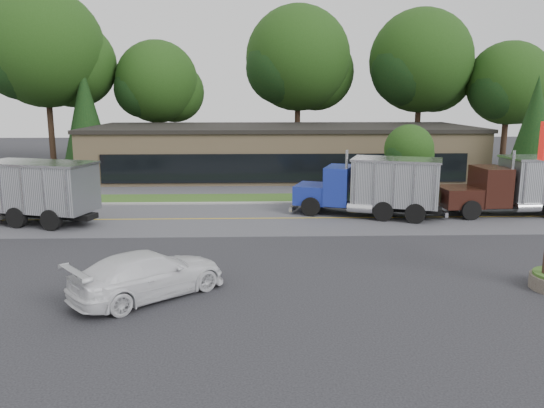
{
  "coord_description": "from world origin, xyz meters",
  "views": [
    {
      "loc": [
        -0.3,
        -20.18,
        6.78
      ],
      "look_at": [
        0.47,
        4.28,
        1.8
      ],
      "focal_mm": 35.0,
      "sensor_mm": 36.0,
      "label": 1
    }
  ],
  "objects": [
    {
      "name": "grass_verge",
      "position": [
        0.0,
        15.0,
        0.0
      ],
      "size": [
        60.0,
        3.4,
        0.03
      ],
      "primitive_type": "cube",
      "color": "#2B4D1A",
      "rests_on": "ground"
    },
    {
      "name": "tree_far_d",
      "position": [
        16.16,
        33.13,
        9.72
      ],
      "size": [
        10.68,
        10.05,
        15.23
      ],
      "color": "#382619",
      "rests_on": "ground"
    },
    {
      "name": "dump_truck_blue",
      "position": [
        6.54,
        9.42,
        1.81
      ],
      "size": [
        8.51,
        5.08,
        3.36
      ],
      "rotation": [
        0.0,
        0.0,
        2.8
      ],
      "color": "black",
      "rests_on": "ground"
    },
    {
      "name": "tree_far_b",
      "position": [
        -9.87,
        34.1,
        7.82
      ],
      "size": [
        8.59,
        8.09,
        12.26
      ],
      "color": "#382619",
      "rests_on": "ground"
    },
    {
      "name": "tree_verge",
      "position": [
        10.05,
        15.04,
        3.15
      ],
      "size": [
        3.48,
        3.28,
        4.97
      ],
      "color": "#382619",
      "rests_on": "ground"
    },
    {
      "name": "evergreen_right",
      "position": [
        20.0,
        18.0,
        4.55
      ],
      "size": [
        3.64,
        3.64,
        8.28
      ],
      "color": "#382619",
      "rests_on": "ground"
    },
    {
      "name": "strip_mall",
      "position": [
        2.0,
        26.0,
        2.0
      ],
      "size": [
        32.0,
        12.0,
        4.0
      ],
      "primitive_type": "cube",
      "color": "tan",
      "rests_on": "ground"
    },
    {
      "name": "far_parking",
      "position": [
        0.0,
        20.0,
        0.0
      ],
      "size": [
        60.0,
        7.0,
        0.02
      ],
      "primitive_type": "cube",
      "color": "#5E5E63",
      "rests_on": "ground"
    },
    {
      "name": "road",
      "position": [
        0.0,
        9.0,
        0.0
      ],
      "size": [
        60.0,
        8.0,
        0.02
      ],
      "primitive_type": "cube",
      "color": "#5E5E63",
      "rests_on": "ground"
    },
    {
      "name": "tree_far_a",
      "position": [
        -19.82,
        32.14,
        10.69
      ],
      "size": [
        11.74,
        11.05,
        16.75
      ],
      "color": "#382619",
      "rests_on": "ground"
    },
    {
      "name": "evergreen_left",
      "position": [
        -16.0,
        30.0,
        5.24
      ],
      "size": [
        4.2,
        4.2,
        9.54
      ],
      "color": "#382619",
      "rests_on": "ground"
    },
    {
      "name": "curb",
      "position": [
        0.0,
        13.2,
        0.0
      ],
      "size": [
        60.0,
        0.3,
        0.12
      ],
      "primitive_type": "cube",
      "color": "#9E9E99",
      "rests_on": "ground"
    },
    {
      "name": "dump_truck_red",
      "position": [
        -13.2,
        8.53,
        1.81
      ],
      "size": [
        10.34,
        5.3,
        3.36
      ],
      "rotation": [
        0.0,
        0.0,
        2.85
      ],
      "color": "black",
      "rests_on": "ground"
    },
    {
      "name": "rally_car",
      "position": [
        -3.98,
        -2.73,
        0.79
      ],
      "size": [
        5.59,
        5.23,
        1.58
      ],
      "primitive_type": "imported",
      "rotation": [
        0.0,
        0.0,
        2.28
      ],
      "color": "silver",
      "rests_on": "ground"
    },
    {
      "name": "center_line",
      "position": [
        0.0,
        9.0,
        0.0
      ],
      "size": [
        60.0,
        0.12,
        0.01
      ],
      "primitive_type": "cube",
      "color": "gold",
      "rests_on": "ground"
    },
    {
      "name": "dump_truck_maroon",
      "position": [
        15.71,
        9.66,
        1.81
      ],
      "size": [
        9.85,
        3.18,
        3.36
      ],
      "rotation": [
        0.0,
        0.0,
        3.2
      ],
      "color": "black",
      "rests_on": "ground"
    },
    {
      "name": "tree_far_c",
      "position": [
        4.17,
        34.13,
        10.0
      ],
      "size": [
        10.98,
        10.33,
        15.66
      ],
      "color": "#382619",
      "rests_on": "ground"
    },
    {
      "name": "tree_far_e",
      "position": [
        24.13,
        31.1,
        7.64
      ],
      "size": [
        8.4,
        7.9,
        11.98
      ],
      "color": "#382619",
      "rests_on": "ground"
    },
    {
      "name": "ground",
      "position": [
        0.0,
        0.0,
        0.0
      ],
      "size": [
        140.0,
        140.0,
        0.0
      ],
      "primitive_type": "plane",
      "color": "#38383D",
      "rests_on": "ground"
    }
  ]
}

